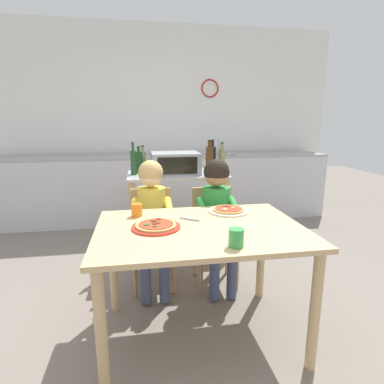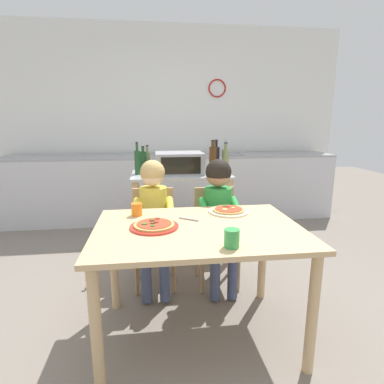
{
  "view_description": "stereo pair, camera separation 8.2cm",
  "coord_description": "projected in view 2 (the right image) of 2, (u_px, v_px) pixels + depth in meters",
  "views": [
    {
      "loc": [
        -0.35,
        -1.78,
        1.38
      ],
      "look_at": [
        0.0,
        0.3,
        0.9
      ],
      "focal_mm": 29.3,
      "sensor_mm": 36.0,
      "label": 1
    },
    {
      "loc": [
        -0.27,
        -1.79,
        1.38
      ],
      "look_at": [
        0.0,
        0.3,
        0.9
      ],
      "focal_mm": 29.3,
      "sensor_mm": 36.0,
      "label": 2
    }
  ],
  "objects": [
    {
      "name": "child_in_green_shirt",
      "position": [
        219.0,
        207.0,
        2.52
      ],
      "size": [
        0.32,
        0.42,
        1.06
      ],
      "color": "#424C6B",
      "rests_on": "ground"
    },
    {
      "name": "child_in_yellow_shirt",
      "position": [
        154.0,
        210.0,
        2.49
      ],
      "size": [
        0.32,
        0.42,
        1.06
      ],
      "color": "#424C6B",
      "rests_on": "ground"
    },
    {
      "name": "bottle_dark_olive_oil",
      "position": [
        148.0,
        161.0,
        3.25
      ],
      "size": [
        0.06,
        0.06,
        0.27
      ],
      "color": "olive",
      "rests_on": "kitchen_island_cart"
    },
    {
      "name": "back_wall_tiled",
      "position": [
        169.0,
        123.0,
        4.65
      ],
      "size": [
        5.08,
        0.14,
        2.7
      ],
      "color": "white",
      "rests_on": "ground"
    },
    {
      "name": "bottle_slim_sauce",
      "position": [
        213.0,
        161.0,
        2.92
      ],
      "size": [
        0.07,
        0.07,
        0.34
      ],
      "color": "#4C2D14",
      "rests_on": "kitchen_island_cart"
    },
    {
      "name": "dining_chair_left",
      "position": [
        154.0,
        230.0,
        2.65
      ],
      "size": [
        0.36,
        0.36,
        0.81
      ],
      "color": "tan",
      "rests_on": "ground"
    },
    {
      "name": "drinking_cup_green",
      "position": [
        232.0,
        238.0,
        1.59
      ],
      "size": [
        0.08,
        0.08,
        0.1
      ],
      "primitive_type": "cylinder",
      "color": "green",
      "rests_on": "dining_table"
    },
    {
      "name": "bottle_squat_spirits",
      "position": [
        137.0,
        162.0,
        3.04
      ],
      "size": [
        0.06,
        0.06,
        0.31
      ],
      "color": "#1E4723",
      "rests_on": "kitchen_island_cart"
    },
    {
      "name": "serving_spoon",
      "position": [
        189.0,
        219.0,
        2.04
      ],
      "size": [
        0.12,
        0.09,
        0.01
      ],
      "primitive_type": "cylinder",
      "rotation": [
        0.0,
        1.57,
        2.55
      ],
      "color": "#B7BABF",
      "rests_on": "dining_table"
    },
    {
      "name": "dining_table",
      "position": [
        198.0,
        243.0,
        1.93
      ],
      "size": [
        1.26,
        0.89,
        0.75
      ],
      "color": "tan",
      "rests_on": "ground"
    },
    {
      "name": "bottle_brown_beer",
      "position": [
        143.0,
        161.0,
        3.16
      ],
      "size": [
        0.07,
        0.07,
        0.26
      ],
      "color": "#1E4723",
      "rests_on": "kitchen_island_cart"
    },
    {
      "name": "dining_chair_right",
      "position": [
        216.0,
        228.0,
        2.68
      ],
      "size": [
        0.36,
        0.36,
        0.81
      ],
      "color": "tan",
      "rests_on": "ground"
    },
    {
      "name": "toaster_oven",
      "position": [
        179.0,
        163.0,
        3.1
      ],
      "size": [
        0.47,
        0.38,
        0.21
      ],
      "color": "#999BA0",
      "rests_on": "kitchen_island_cart"
    },
    {
      "name": "pizza_plate_red_rimmed",
      "position": [
        154.0,
        226.0,
        1.89
      ],
      "size": [
        0.29,
        0.29,
        0.03
      ],
      "color": "red",
      "rests_on": "dining_table"
    },
    {
      "name": "bottle_tall_green_wine",
      "position": [
        216.0,
        160.0,
        3.0
      ],
      "size": [
        0.06,
        0.06,
        0.34
      ],
      "color": "black",
      "rests_on": "kitchen_island_cart"
    },
    {
      "name": "ground_plane",
      "position": [
        181.0,
        259.0,
        3.2
      ],
      "size": [
        11.66,
        11.66,
        0.0
      ],
      "primitive_type": "plane",
      "color": "slate"
    },
    {
      "name": "kitchen_island_cart",
      "position": [
        181.0,
        202.0,
        3.18
      ],
      "size": [
        0.97,
        0.57,
        0.87
      ],
      "color": "#B7BABF",
      "rests_on": "ground"
    },
    {
      "name": "drinking_cup_orange",
      "position": [
        137.0,
        209.0,
        2.13
      ],
      "size": [
        0.07,
        0.07,
        0.09
      ],
      "primitive_type": "cylinder",
      "color": "orange",
      "rests_on": "dining_table"
    },
    {
      "name": "kitchen_counter",
      "position": [
        172.0,
        187.0,
        4.45
      ],
      "size": [
        4.57,
        0.6,
        1.11
      ],
      "color": "silver",
      "rests_on": "ground"
    },
    {
      "name": "bottle_clear_vinegar",
      "position": [
        225.0,
        162.0,
        2.98
      ],
      "size": [
        0.06,
        0.06,
        0.32
      ],
      "color": "olive",
      "rests_on": "kitchen_island_cart"
    },
    {
      "name": "pizza_plate_cream",
      "position": [
        229.0,
        211.0,
        2.21
      ],
      "size": [
        0.28,
        0.28,
        0.03
      ],
      "color": "beige",
      "rests_on": "dining_table"
    }
  ]
}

